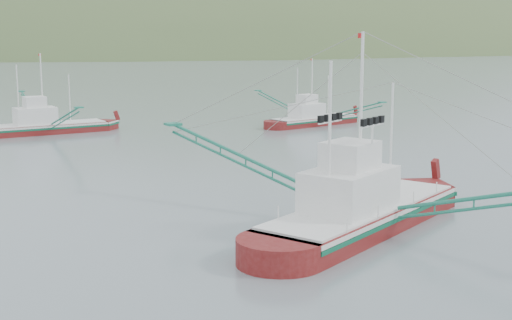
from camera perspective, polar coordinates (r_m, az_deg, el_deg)
ground at (r=43.70m, az=4.07°, el=-5.31°), size 1200.00×1200.00×0.00m
main_boat at (r=42.86m, az=8.52°, el=-2.18°), size 17.67×29.87×12.61m
bg_boat_right at (r=92.46m, az=4.59°, el=3.70°), size 12.97×22.74×9.26m
bg_boat_far at (r=87.95m, az=-16.47°, el=2.96°), size 13.85×25.09×10.15m
headland_right at (r=534.52m, az=-1.36°, el=8.73°), size 684.00×432.00×306.00m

